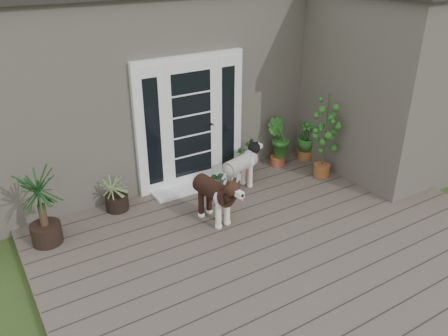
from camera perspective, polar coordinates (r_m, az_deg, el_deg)
deck at (r=6.32m, az=7.34°, el=-9.60°), size 6.20×4.60×0.12m
house_main at (r=9.09m, az=-9.34°, el=11.85°), size 7.40×4.00×3.10m
house_wing at (r=8.31m, az=19.09°, el=9.44°), size 1.60×2.40×3.10m
door_unit at (r=7.33m, az=-4.19°, el=5.78°), size 1.90×0.14×2.15m
door_step at (r=7.60m, az=-3.23°, el=-2.11°), size 1.60×0.40×0.05m
brindle_dog at (r=6.49m, az=-1.27°, el=-3.86°), size 0.50×0.93×0.74m
white_dog at (r=7.34m, az=2.03°, el=-0.38°), size 0.88×0.57×0.68m
spider_plant at (r=6.99m, az=-13.48°, el=-2.86°), size 0.63×0.63×0.62m
yucca at (r=6.38m, az=-22.03°, el=-4.55°), size 0.81×0.81×1.11m
herb_a at (r=7.94m, az=2.70°, el=1.02°), size 0.53×0.53×0.50m
herb_b at (r=8.27m, az=6.83°, el=2.50°), size 0.62×0.62×0.66m
herb_c at (r=8.63m, az=10.26°, el=3.14°), size 0.41×0.41×0.62m
sapling at (r=7.82m, az=12.63°, el=4.10°), size 0.60×0.60×1.54m
clog_left at (r=7.72m, az=-0.73°, el=-1.41°), size 0.25×0.32×0.09m
clog_right at (r=7.70m, az=-0.43°, el=-1.46°), size 0.30×0.34×0.09m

